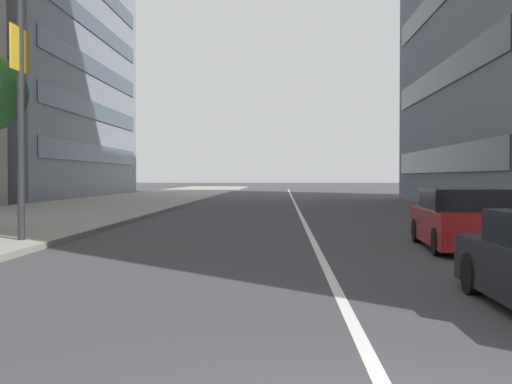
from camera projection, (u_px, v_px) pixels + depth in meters
sidewalk_right_plaza at (75, 210)px, 34.69m from camera, size 160.00×9.62×0.15m
lane_centre_stripe at (297, 207)px, 39.25m from camera, size 110.00×0.16×0.01m
car_approaching_light at (462, 220)px, 16.49m from camera, size 4.77×2.07×1.46m
street_lamp_with_banners at (31, 44)px, 17.07m from camera, size 1.26×2.15×8.24m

